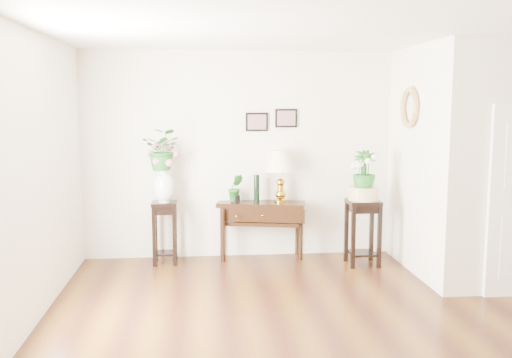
{
  "coord_description": "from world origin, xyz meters",
  "views": [
    {
      "loc": [
        -1.42,
        -4.96,
        2.11
      ],
      "look_at": [
        -0.8,
        1.3,
        1.26
      ],
      "focal_mm": 40.0,
      "sensor_mm": 36.0,
      "label": 1
    }
  ],
  "objects": [
    {
      "name": "floor",
      "position": [
        0.0,
        0.0,
        0.0
      ],
      "size": [
        6.0,
        5.5,
        0.02
      ],
      "primitive_type": "cube",
      "color": "#533110",
      "rests_on": "ground"
    },
    {
      "name": "ceiling",
      "position": [
        0.0,
        0.0,
        2.8
      ],
      "size": [
        6.0,
        5.5,
        0.02
      ],
      "primitive_type": "cube",
      "color": "white",
      "rests_on": "ground"
    },
    {
      "name": "wall_back",
      "position": [
        0.0,
        2.75,
        1.4
      ],
      "size": [
        6.0,
        0.02,
        2.8
      ],
      "primitive_type": "cube",
      "color": "white",
      "rests_on": "ground"
    },
    {
      "name": "wall_left",
      "position": [
        -3.0,
        0.0,
        1.4
      ],
      "size": [
        0.02,
        5.5,
        2.8
      ],
      "primitive_type": "cube",
      "color": "white",
      "rests_on": "ground"
    },
    {
      "name": "partition",
      "position": [
        2.1,
        1.77,
        1.4
      ],
      "size": [
        1.8,
        1.95,
        2.8
      ],
      "primitive_type": "cube",
      "color": "white",
      "rests_on": "floor"
    },
    {
      "name": "art_print_left",
      "position": [
        -0.65,
        2.73,
        1.85
      ],
      "size": [
        0.3,
        0.02,
        0.25
      ],
      "primitive_type": "cube",
      "color": "black",
      "rests_on": "wall_back"
    },
    {
      "name": "art_print_right",
      "position": [
        -0.25,
        2.73,
        1.9
      ],
      "size": [
        0.3,
        0.02,
        0.25
      ],
      "primitive_type": "cube",
      "color": "black",
      "rests_on": "wall_back"
    },
    {
      "name": "wall_ornament",
      "position": [
        1.16,
        1.9,
        2.05
      ],
      "size": [
        0.07,
        0.51,
        0.51
      ],
      "primitive_type": "torus",
      "rotation": [
        0.0,
        1.57,
        0.0
      ],
      "color": "#DBB55D",
      "rests_on": "partition"
    },
    {
      "name": "console_table",
      "position": [
        -0.61,
        2.57,
        0.39
      ],
      "size": [
        1.22,
        0.64,
        0.78
      ],
      "primitive_type": "cube",
      "rotation": [
        0.0,
        0.0,
        -0.22
      ],
      "color": "black",
      "rests_on": "floor"
    },
    {
      "name": "table_lamp",
      "position": [
        -0.34,
        2.57,
        1.13
      ],
      "size": [
        0.42,
        0.42,
        0.7
      ],
      "primitive_type": "cube",
      "rotation": [
        0.0,
        0.0,
        0.04
      ],
      "color": "#AE831D",
      "rests_on": "console_table"
    },
    {
      "name": "green_vase",
      "position": [
        -0.67,
        2.57,
        0.95
      ],
      "size": [
        0.09,
        0.09,
        0.37
      ],
      "primitive_type": "cylinder",
      "rotation": [
        0.0,
        0.0,
        -0.21
      ],
      "color": "black",
      "rests_on": "console_table"
    },
    {
      "name": "potted_plant",
      "position": [
        -0.95,
        2.57,
        0.96
      ],
      "size": [
        0.22,
        0.18,
        0.37
      ],
      "primitive_type": "imported",
      "rotation": [
        0.0,
        0.0,
        0.1
      ],
      "color": "#1E631C",
      "rests_on": "console_table"
    },
    {
      "name": "plant_stand_a",
      "position": [
        -1.9,
        2.44,
        0.41
      ],
      "size": [
        0.32,
        0.32,
        0.82
      ],
      "primitive_type": "cube",
      "rotation": [
        0.0,
        0.0,
        -0.0
      ],
      "color": "black",
      "rests_on": "floor"
    },
    {
      "name": "porcelain_vase",
      "position": [
        -1.9,
        2.44,
        1.05
      ],
      "size": [
        0.36,
        0.36,
        0.47
      ],
      "primitive_type": null,
      "rotation": [
        0.0,
        0.0,
        0.42
      ],
      "color": "white",
      "rests_on": "plant_stand_a"
    },
    {
      "name": "lily_arrangement",
      "position": [
        -1.9,
        2.44,
        1.5
      ],
      "size": [
        0.58,
        0.54,
        0.54
      ],
      "primitive_type": "imported",
      "rotation": [
        0.0,
        0.0,
        -0.27
      ],
      "color": "#1E631C",
      "rests_on": "porcelain_vase"
    },
    {
      "name": "plant_stand_b",
      "position": [
        0.68,
        2.14,
        0.43
      ],
      "size": [
        0.41,
        0.41,
        0.86
      ],
      "primitive_type": "cube",
      "rotation": [
        0.0,
        0.0,
        -0.01
      ],
      "color": "black",
      "rests_on": "floor"
    },
    {
      "name": "ceramic_bowl",
      "position": [
        0.68,
        2.14,
        0.94
      ],
      "size": [
        0.51,
        0.51,
        0.17
      ],
      "primitive_type": "cylinder",
      "rotation": [
        0.0,
        0.0,
        0.41
      ],
      "color": "beige",
      "rests_on": "plant_stand_b"
    },
    {
      "name": "narcissus",
      "position": [
        0.68,
        2.14,
        1.24
      ],
      "size": [
        0.33,
        0.33,
        0.53
      ],
      "primitive_type": "imported",
      "rotation": [
        0.0,
        0.0,
        -0.15
      ],
      "color": "#1E631C",
      "rests_on": "ceramic_bowl"
    }
  ]
}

